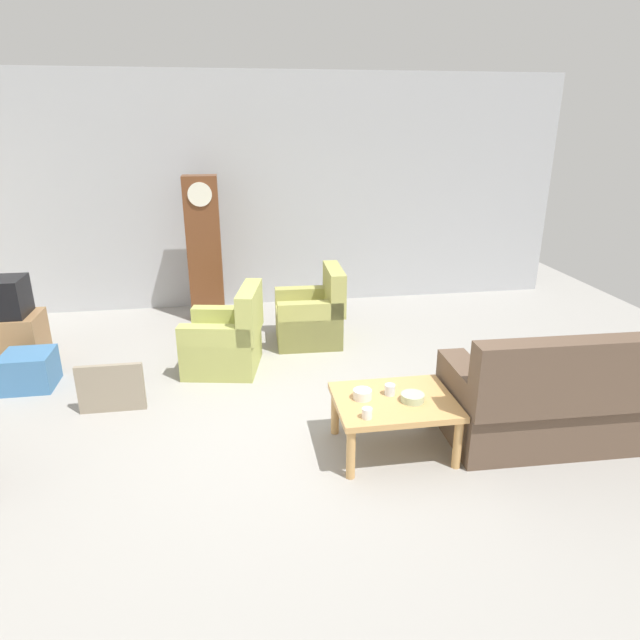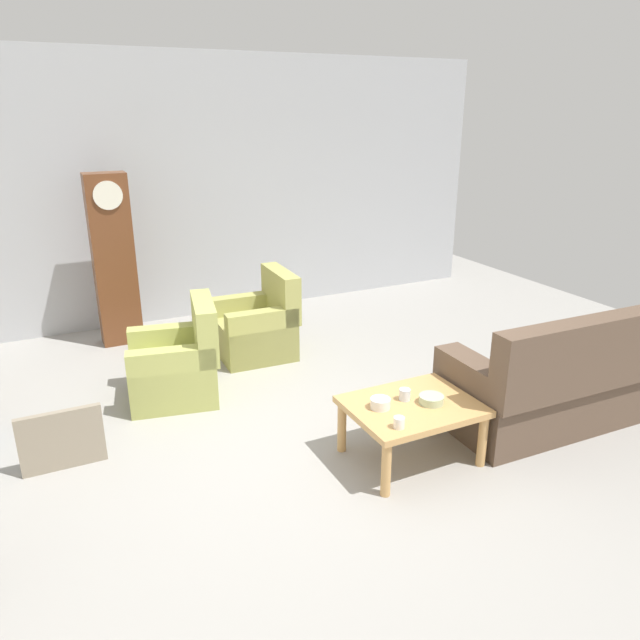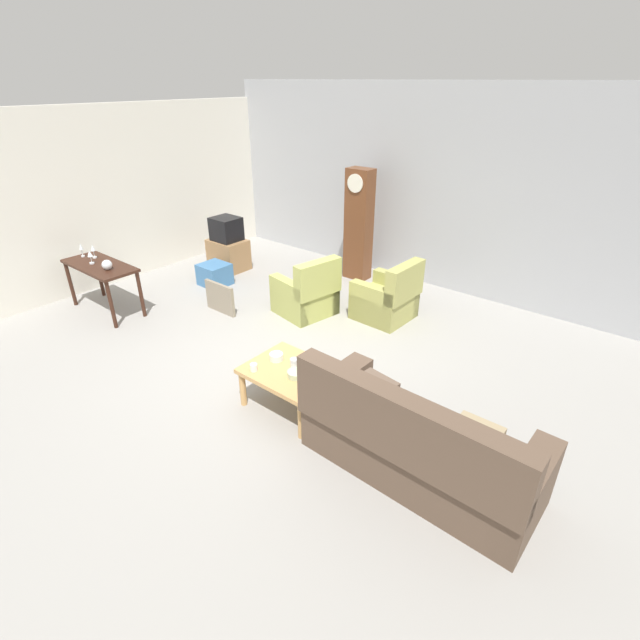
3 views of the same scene
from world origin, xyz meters
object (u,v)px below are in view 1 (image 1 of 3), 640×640
object	(u,v)px
armchair_olive_far	(312,317)
framed_picture_leaning	(111,388)
tv_crt	(2,297)
bowl_shallow_green	(413,398)
bowl_white_stacked	(362,394)
tv_stand_cabinet	(11,339)
cup_blue_rimmed	(390,390)
storage_box_blue	(30,370)
coffee_table_wood	(394,406)
armchair_olive_near	(227,342)
grandfather_clock	(204,249)
cup_white_porcelain	(367,413)
couch_floral	(574,401)

from	to	relation	value
armchair_olive_far	framed_picture_leaning	xyz separation A→B (m)	(-2.09, -1.43, -0.07)
tv_crt	bowl_shallow_green	size ratio (longest dim) A/B	2.57
framed_picture_leaning	bowl_white_stacked	distance (m)	2.38
tv_stand_cabinet	cup_blue_rimmed	distance (m)	4.34
tv_stand_cabinet	framed_picture_leaning	bearing A→B (deg)	-45.19
storage_box_blue	cup_blue_rimmed	size ratio (longest dim) A/B	5.39
coffee_table_wood	tv_stand_cabinet	distance (m)	4.39
armchair_olive_near	coffee_table_wood	distance (m)	2.27
armchair_olive_near	armchair_olive_far	world-z (taller)	same
armchair_olive_far	coffee_table_wood	size ratio (longest dim) A/B	0.96
grandfather_clock	bowl_shallow_green	world-z (taller)	grandfather_clock
tv_crt	bowl_white_stacked	size ratio (longest dim) A/B	3.21
grandfather_clock	cup_white_porcelain	size ratio (longest dim) A/B	23.61
couch_floral	storage_box_blue	distance (m)	5.18
grandfather_clock	tv_crt	xyz separation A→B (m)	(-2.12, -1.17, -0.19)
coffee_table_wood	bowl_white_stacked	world-z (taller)	bowl_white_stacked
couch_floral	cup_blue_rimmed	distance (m)	1.58
framed_picture_leaning	armchair_olive_far	bearing A→B (deg)	34.32
grandfather_clock	storage_box_blue	bearing A→B (deg)	-133.30
couch_floral	bowl_shallow_green	world-z (taller)	couch_floral
storage_box_blue	armchair_olive_near	bearing A→B (deg)	4.34
couch_floral	framed_picture_leaning	size ratio (longest dim) A/B	3.54
tv_stand_cabinet	bowl_white_stacked	bearing A→B (deg)	-33.62
coffee_table_wood	framed_picture_leaning	size ratio (longest dim) A/B	1.60
armchair_olive_near	framed_picture_leaning	xyz separation A→B (m)	(-1.06, -0.80, -0.07)
tv_stand_cabinet	bowl_shallow_green	distance (m)	4.54
framed_picture_leaning	grandfather_clock	bearing A→B (deg)	71.92
armchair_olive_near	coffee_table_wood	size ratio (longest dim) A/B	0.96
armchair_olive_near	tv_stand_cabinet	xyz separation A→B (m)	(-2.37, 0.52, -0.02)
grandfather_clock	bowl_shallow_green	size ratio (longest dim) A/B	10.26
grandfather_clock	cup_white_porcelain	world-z (taller)	grandfather_clock
tv_crt	framed_picture_leaning	bearing A→B (deg)	-45.19
armchair_olive_near	storage_box_blue	xyz separation A→B (m)	(-1.98, -0.15, -0.12)
couch_floral	coffee_table_wood	size ratio (longest dim) A/B	2.21
storage_box_blue	bowl_white_stacked	bearing A→B (deg)	-28.00
bowl_white_stacked	armchair_olive_far	bearing A→B (deg)	91.38
framed_picture_leaning	cup_blue_rimmed	world-z (taller)	cup_blue_rimmed
tv_stand_cabinet	storage_box_blue	distance (m)	0.78
bowl_shallow_green	armchair_olive_near	bearing A→B (deg)	127.96
tv_crt	bowl_white_stacked	distance (m)	4.16
coffee_table_wood	bowl_white_stacked	size ratio (longest dim) A/B	6.41
grandfather_clock	tv_stand_cabinet	world-z (taller)	grandfather_clock
coffee_table_wood	storage_box_blue	xyz separation A→B (m)	(-3.33, 1.68, -0.21)
tv_crt	bowl_white_stacked	world-z (taller)	tv_crt
couch_floral	coffee_table_wood	world-z (taller)	couch_floral
cup_white_porcelain	bowl_white_stacked	bearing A→B (deg)	83.18
armchair_olive_far	cup_white_porcelain	distance (m)	2.73
armchair_olive_near	tv_stand_cabinet	world-z (taller)	armchair_olive_near
bowl_white_stacked	bowl_shallow_green	world-z (taller)	bowl_white_stacked
coffee_table_wood	tv_crt	bearing A→B (deg)	147.72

